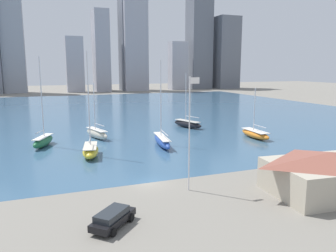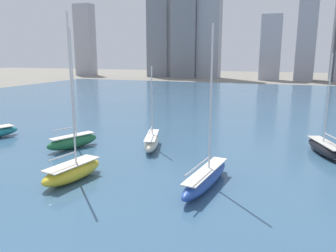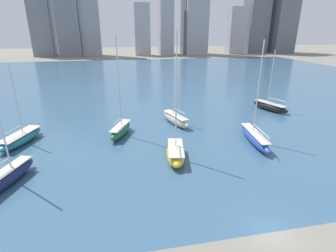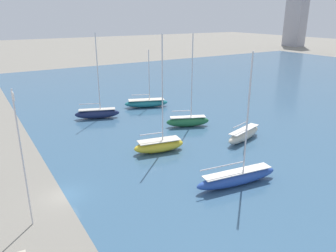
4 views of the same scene
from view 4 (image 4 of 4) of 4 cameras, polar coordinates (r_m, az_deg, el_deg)
name	(u,v)px [view 4 (image 4 of 4)]	position (r m, az deg, el deg)	size (l,w,h in m)	color
ground_plane	(65,196)	(38.83, -17.54, -11.49)	(500.00, 500.00, 0.00)	gray
flag_pole	(22,156)	(31.92, -24.06, -4.86)	(1.24, 0.14, 13.21)	silver
sailboat_yellow	(159,145)	(47.60, -1.56, -3.32)	(3.78, 7.84, 16.64)	yellow
sailboat_green	(188,121)	(58.28, 3.47, 0.94)	(4.60, 7.76, 16.06)	#236B3D
sailboat_teal	(146,103)	(70.77, -3.78, 4.05)	(5.66, 9.61, 12.14)	#1E757F
sailboat_navy	(97,113)	(64.21, -12.22, 2.23)	(4.64, 8.51, 15.93)	#19234C
sailboat_cream	(244,134)	(53.21, 13.08, -1.40)	(4.18, 8.81, 11.17)	beige
sailboat_blue	(237,177)	(39.56, 11.95, -8.70)	(3.18, 10.90, 15.42)	#284CA8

